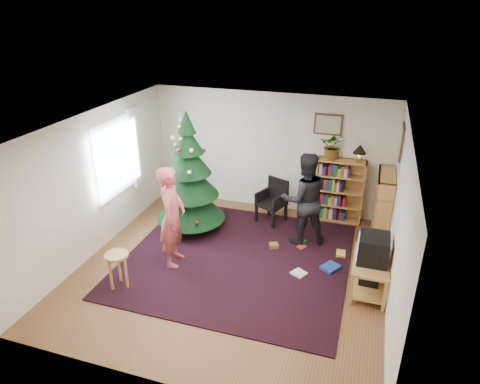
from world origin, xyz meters
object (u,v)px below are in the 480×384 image
(christmas_tree, at_px, (190,183))
(stool, at_px, (117,262))
(tv_stand, at_px, (370,272))
(person_by_chair, at_px, (304,199))
(bookshelf_back, at_px, (339,190))
(armchair, at_px, (273,199))
(bookshelf_right, at_px, (383,205))
(picture_back, at_px, (328,124))
(crt_tv, at_px, (373,248))
(table_lamp, at_px, (360,150))
(picture_right, at_px, (401,142))
(potted_plant, at_px, (333,146))
(person_standing, at_px, (172,217))

(christmas_tree, xyz_separation_m, stool, (-0.33, -2.07, -0.52))
(tv_stand, relative_size, person_by_chair, 0.55)
(bookshelf_back, distance_m, armchair, 1.35)
(christmas_tree, relative_size, bookshelf_right, 1.84)
(picture_back, relative_size, crt_tv, 1.14)
(armchair, relative_size, table_lamp, 2.57)
(picture_right, bearing_deg, bookshelf_back, 148.88)
(person_by_chair, bearing_deg, armchair, -68.68)
(armchair, xyz_separation_m, table_lamp, (1.57, 0.43, 1.06))
(table_lamp, bearing_deg, bookshelf_right, -41.27)
(christmas_tree, bearing_deg, person_by_chair, 4.71)
(bookshelf_right, bearing_deg, picture_right, -130.20)
(picture_back, height_order, potted_plant, picture_back)
(christmas_tree, xyz_separation_m, potted_plant, (2.49, 1.29, 0.57))
(person_by_chair, xyz_separation_m, potted_plant, (0.33, 1.11, 0.69))
(tv_stand, bearing_deg, potted_plant, 112.36)
(tv_stand, distance_m, potted_plant, 2.72)
(armchair, bearing_deg, person_standing, -98.07)
(bookshelf_back, height_order, person_standing, person_standing)
(christmas_tree, distance_m, person_standing, 1.19)
(crt_tv, distance_m, armchair, 2.71)
(crt_tv, xyz_separation_m, person_by_chair, (-1.25, 1.13, 0.12))
(person_standing, bearing_deg, person_by_chair, -66.12)
(tv_stand, xyz_separation_m, crt_tv, (-0.00, 0.00, 0.43))
(potted_plant, distance_m, table_lamp, 0.50)
(picture_right, height_order, crt_tv, picture_right)
(person_standing, height_order, person_by_chair, person_standing)
(person_by_chair, bearing_deg, crt_tv, 111.92)
(picture_right, height_order, bookshelf_back, picture_right)
(picture_back, xyz_separation_m, person_standing, (-2.15, -2.59, -1.07))
(christmas_tree, bearing_deg, person_standing, -80.22)
(bookshelf_right, relative_size, tv_stand, 1.35)
(bookshelf_right, bearing_deg, person_standing, 120.71)
(christmas_tree, xyz_separation_m, person_standing, (0.20, -1.17, -0.11))
(bookshelf_right, relative_size, potted_plant, 2.41)
(bookshelf_back, distance_m, tv_stand, 2.38)
(christmas_tree, height_order, person_standing, christmas_tree)
(armchair, bearing_deg, stool, -97.82)
(picture_right, height_order, stool, picture_right)
(crt_tv, height_order, potted_plant, potted_plant)
(picture_right, distance_m, crt_tv, 2.05)
(tv_stand, bearing_deg, person_standing, -176.18)
(picture_right, relative_size, person_standing, 0.34)
(christmas_tree, distance_m, person_by_chair, 2.17)
(christmas_tree, height_order, crt_tv, christmas_tree)
(picture_back, xyz_separation_m, table_lamp, (0.65, -0.14, -0.42))
(armchair, xyz_separation_m, person_by_chair, (0.74, -0.68, 0.41))
(christmas_tree, bearing_deg, table_lamp, 23.27)
(armchair, distance_m, stool, 3.41)
(armchair, bearing_deg, potted_plant, 44.97)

